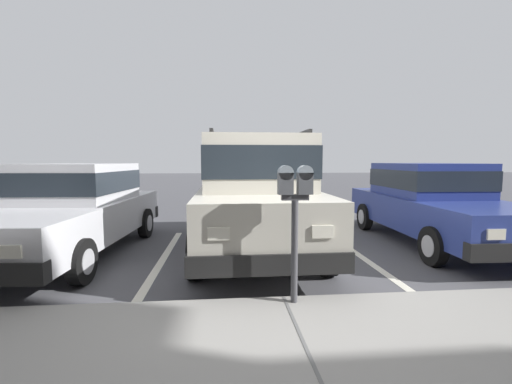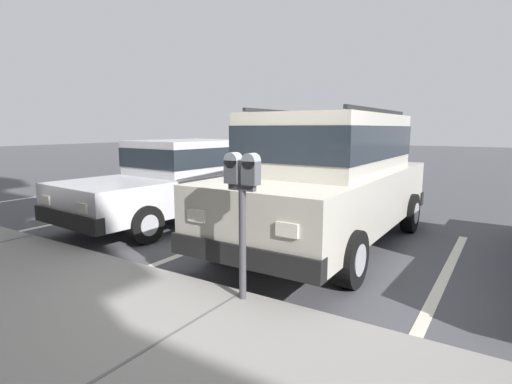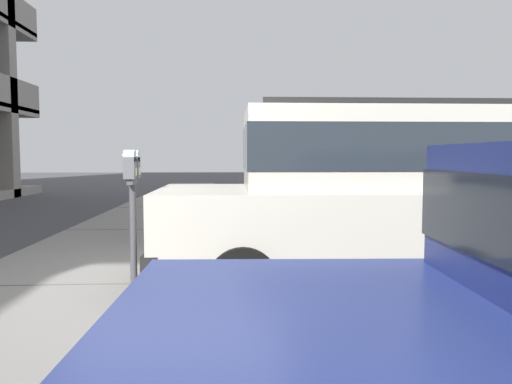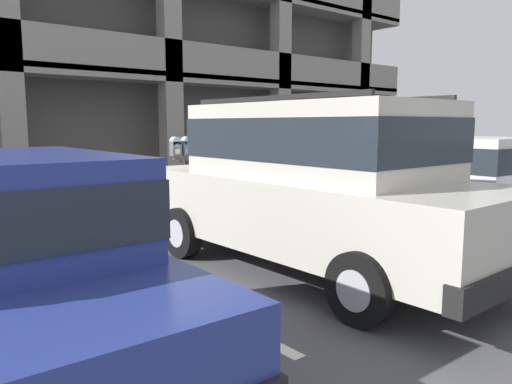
# 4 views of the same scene
# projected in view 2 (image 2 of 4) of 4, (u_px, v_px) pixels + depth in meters

# --- Properties ---
(ground_plane) EXTENTS (80.00, 80.00, 0.10)m
(ground_plane) POSITION_uv_depth(u_px,v_px,m) (255.00, 300.00, 4.28)
(ground_plane) COLOR #4C4C51
(sidewalk) EXTENTS (40.00, 2.20, 0.12)m
(sidewalk) POSITION_uv_depth(u_px,v_px,m) (167.00, 345.00, 3.18)
(sidewalk) COLOR gray
(sidewalk) RESTS_ON ground_plane
(parking_stall_lines) EXTENTS (13.16, 4.80, 0.01)m
(parking_stall_lines) POSITION_uv_depth(u_px,v_px,m) (217.00, 241.00, 6.31)
(parking_stall_lines) COLOR silver
(parking_stall_lines) RESTS_ON ground_plane
(silver_suv) EXTENTS (2.04, 4.79, 2.03)m
(silver_suv) POSITION_uv_depth(u_px,v_px,m) (330.00, 174.00, 6.04)
(silver_suv) COLOR beige
(silver_suv) RESTS_ON ground_plane
(dark_hatchback) EXTENTS (2.06, 4.59, 1.54)m
(dark_hatchback) POSITION_uv_depth(u_px,v_px,m) (180.00, 178.00, 7.72)
(dark_hatchback) COLOR silver
(dark_hatchback) RESTS_ON ground_plane
(parking_meter_near) EXTENTS (0.35, 0.12, 1.43)m
(parking_meter_near) POSITION_uv_depth(u_px,v_px,m) (242.00, 191.00, 3.75)
(parking_meter_near) COLOR #47474C
(parking_meter_near) RESTS_ON sidewalk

